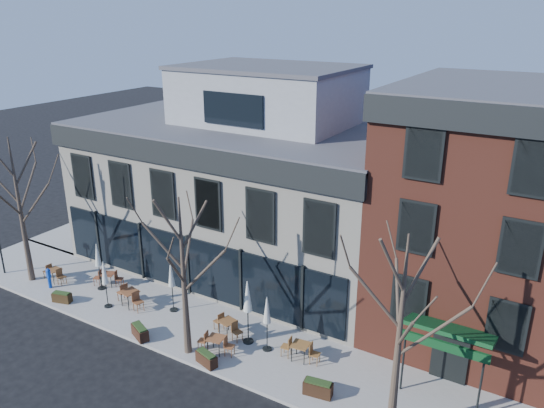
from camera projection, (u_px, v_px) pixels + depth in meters
The scene contains 24 objects.
ground at pixel (192, 297), 27.43m from camera, with size 120.00×120.00×0.00m, color black.
sidewalk_front at pixel (217, 334), 24.11m from camera, with size 33.50×4.70×0.15m, color gray.
sidewalk_side at pixel (121, 218), 37.68m from camera, with size 4.50×12.00×0.15m, color gray.
corner_building at pixel (245, 185), 29.87m from camera, with size 18.39×10.39×11.10m.
red_brick_building at pixel (489, 212), 23.24m from camera, with size 8.20×11.78×11.18m.
tree_corner at pixel (20, 209), 27.51m from camera, with size 3.93×3.98×7.92m.
tree_mid at pixel (184, 276), 21.54m from camera, with size 3.50×3.55×7.04m.
tree_right at pixel (399, 337), 17.11m from camera, with size 3.72×3.77×7.48m.
call_box at pixel (49, 277), 27.84m from camera, with size 0.23×0.23×1.15m.
cafe_set_0 at pixel (54, 274), 28.57m from camera, with size 1.67×0.70×0.87m.
cafe_set_1 at pixel (108, 278), 28.13m from camera, with size 1.65×1.03×0.86m.
cafe_set_2 at pixel (130, 297), 26.15m from camera, with size 1.94×0.90×0.99m.
cafe_set_3 at pixel (228, 326), 23.79m from camera, with size 1.75×0.83×0.90m.
cafe_set_4 at pixel (216, 343), 22.58m from camera, with size 1.73×0.79×0.89m.
cafe_set_5 at pixel (300, 350), 22.10m from camera, with size 1.77×0.77×0.92m.
umbrella_0 at pixel (98, 257), 27.33m from camera, with size 0.41×0.41×2.57m.
umbrella_1 at pixel (105, 275), 25.66m from camera, with size 0.39×0.39×2.46m.
umbrella_2 at pixel (171, 277), 25.30m from camera, with size 0.41×0.41×2.57m.
umbrella_3 at pixel (248, 300), 22.71m from camera, with size 0.48×0.48×3.01m.
umbrella_4 at pixel (267, 313), 22.29m from camera, with size 0.41×0.41×2.58m.
planter_0 at pixel (62, 297), 26.59m from camera, with size 1.02×0.63×0.54m.
planter_1 at pixel (140, 332), 23.66m from camera, with size 1.15×0.82×0.60m.
planter_2 at pixel (206, 358), 21.86m from camera, with size 1.08×0.65×0.57m.
planter_3 at pixel (318, 388), 20.11m from camera, with size 1.16×0.61×0.62m.
Camera 1 is at (16.00, -18.55, 13.90)m, focal length 35.00 mm.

